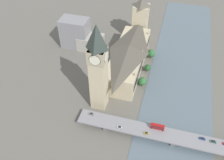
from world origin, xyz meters
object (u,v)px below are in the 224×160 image
car_northbound_lead (120,127)px  car_southbound_extra (146,133)px  clock_tower (98,67)px  car_southbound_mid (91,114)px  car_southbound_lead (213,142)px  road_bridge (174,137)px  victoria_tower (140,20)px  car_northbound_tail (202,139)px  double_decker_bus_mid (157,127)px  parliament_hall (129,57)px

car_northbound_lead → car_southbound_extra: (-21.79, -0.11, -0.02)m
clock_tower → car_southbound_mid: size_ratio=19.42×
car_southbound_mid → clock_tower: bearing=-95.0°
car_southbound_mid → car_southbound_lead: bearing=179.6°
road_bridge → car_northbound_lead: bearing=4.9°
clock_tower → victoria_tower: clock_tower is taller
road_bridge → car_southbound_lead: size_ratio=34.91×
road_bridge → car_southbound_mid: bearing=-2.8°
car_northbound_lead → car_northbound_tail: 65.08m
car_northbound_tail → road_bridge: bearing=8.5°
double_decker_bus_mid → parliament_hall: bearing=-61.4°
victoria_tower → car_southbound_extra: size_ratio=14.29×
clock_tower → parliament_hall: bearing=-103.0°
clock_tower → car_northbound_lead: size_ratio=20.10×
car_northbound_lead → car_southbound_extra: bearing=-179.7°
clock_tower → road_bridge: 81.67m
clock_tower → car_northbound_tail: (-89.84, 18.40, -37.43)m
parliament_hall → victoria_tower: (0.06, -59.67, 10.98)m
car_northbound_lead → car_southbound_mid: (26.71, -7.08, 0.01)m
car_northbound_tail → parliament_hall: bearing=-44.8°
car_southbound_mid → car_southbound_extra: size_ratio=1.10×
clock_tower → car_northbound_lead: (-25.13, 25.26, -37.42)m
parliament_hall → car_southbound_extra: bearing=112.1°
road_bridge → car_southbound_lead: car_southbound_lead is taller
clock_tower → double_decker_bus_mid: clock_tower is taller
car_southbound_mid → car_northbound_tail: bearing=179.9°
victoria_tower → car_northbound_tail: (-76.56, 135.73, -19.12)m
victoria_tower → car_northbound_tail: bearing=119.4°
parliament_hall → car_northbound_tail: 108.18m
car_northbound_lead → car_southbound_extra: 21.79m
double_decker_bus_mid → car_southbound_mid: size_ratio=2.61×
road_bridge → parliament_hall: bearing=-55.2°
parliament_hall → car_southbound_mid: parliament_hall is taller
clock_tower → car_southbound_extra: size_ratio=21.44×
victoria_tower → car_northbound_tail: size_ratio=12.05×
car_southbound_extra → car_southbound_lead: bearing=-173.0°
clock_tower → car_southbound_mid: clock_tower is taller
car_southbound_lead → car_southbound_mid: size_ratio=1.06×
car_northbound_tail → victoria_tower: bearing=-60.6°
clock_tower → double_decker_bus_mid: (-54.59, 17.94, -35.47)m
clock_tower → road_bridge: (-68.34, 21.60, -39.16)m
road_bridge → car_southbound_extra: size_ratio=40.90×
road_bridge → car_northbound_tail: (-21.50, -3.20, 1.73)m
parliament_hall → car_southbound_mid: size_ratio=22.13×
victoria_tower → car_southbound_lead: (-84.69, 136.24, -19.13)m
road_bridge → car_northbound_lead: (43.22, 3.67, 1.74)m
car_southbound_mid → car_southbound_extra: (-48.51, 6.97, -0.02)m
road_bridge → car_northbound_lead: size_ratio=38.33×
car_southbound_extra → car_northbound_tail: bearing=-171.0°
parliament_hall → car_northbound_tail: parliament_hall is taller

